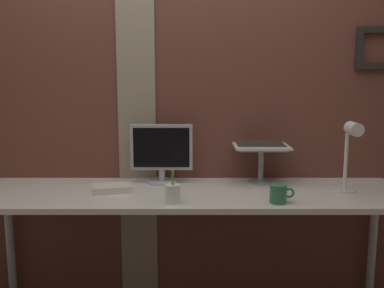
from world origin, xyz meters
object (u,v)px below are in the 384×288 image
Objects in this scene: coffee_mug at (279,194)px; monitor at (162,151)px; desk_lamp at (351,149)px; pen_cup at (173,193)px; laptop at (260,137)px.

monitor is at bearing 146.46° from coffee_mug.
desk_lamp reaches higher than monitor.
pen_cup is at bearing -78.56° from monitor.
coffee_mug is at bearing 0.02° from pen_cup.
laptop reaches higher than desk_lamp.
desk_lamp is (0.43, -0.31, -0.02)m from laptop.
coffee_mug is (0.03, -0.48, -0.22)m from laptop.
pen_cup is (-0.94, -0.16, -0.20)m from desk_lamp.
pen_cup reaches higher than coffee_mug.
desk_lamp reaches higher than pen_cup.
laptop is 0.52m from coffee_mug.
desk_lamp is at bearing -35.89° from laptop.
pen_cup is at bearing -179.98° from coffee_mug.
pen_cup is at bearing -136.73° from laptop.
desk_lamp is 2.32× the size of pen_cup.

